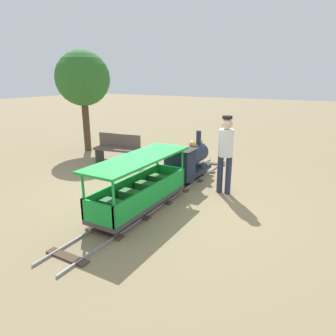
{
  "coord_description": "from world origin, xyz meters",
  "views": [
    {
      "loc": [
        2.96,
        -4.95,
        2.35
      ],
      "look_at": [
        0.0,
        0.25,
        0.55
      ],
      "focal_mm": 32.45,
      "sensor_mm": 36.0,
      "label": 1
    }
  ],
  "objects_px": {
    "locomotive": "(188,161)",
    "park_bench": "(118,149)",
    "oak_tree_near": "(83,79)",
    "conductor_person": "(226,149)",
    "passenger_car": "(140,189)"
  },
  "relations": [
    {
      "from": "park_bench",
      "to": "locomotive",
      "type": "bearing_deg",
      "value": -8.8
    },
    {
      "from": "conductor_person",
      "to": "park_bench",
      "type": "relative_size",
      "value": 1.21
    },
    {
      "from": "oak_tree_near",
      "to": "locomotive",
      "type": "bearing_deg",
      "value": -14.68
    },
    {
      "from": "locomotive",
      "to": "oak_tree_near",
      "type": "bearing_deg",
      "value": 165.32
    },
    {
      "from": "passenger_car",
      "to": "park_bench",
      "type": "height_order",
      "value": "passenger_car"
    },
    {
      "from": "conductor_person",
      "to": "park_bench",
      "type": "xyz_separation_m",
      "value": [
        -3.38,
        0.71,
        -0.54
      ]
    },
    {
      "from": "conductor_person",
      "to": "oak_tree_near",
      "type": "relative_size",
      "value": 0.51
    },
    {
      "from": "conductor_person",
      "to": "locomotive",
      "type": "bearing_deg",
      "value": 161.05
    },
    {
      "from": "locomotive",
      "to": "park_bench",
      "type": "bearing_deg",
      "value": 171.2
    },
    {
      "from": "passenger_car",
      "to": "conductor_person",
      "type": "height_order",
      "value": "conductor_person"
    },
    {
      "from": "oak_tree_near",
      "to": "park_bench",
      "type": "bearing_deg",
      "value": -21.76
    },
    {
      "from": "park_bench",
      "to": "oak_tree_near",
      "type": "height_order",
      "value": "oak_tree_near"
    },
    {
      "from": "conductor_person",
      "to": "oak_tree_near",
      "type": "distance_m",
      "value": 5.58
    },
    {
      "from": "conductor_person",
      "to": "passenger_car",
      "type": "bearing_deg",
      "value": -122.33
    },
    {
      "from": "locomotive",
      "to": "park_bench",
      "type": "distance_m",
      "value": 2.4
    }
  ]
}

